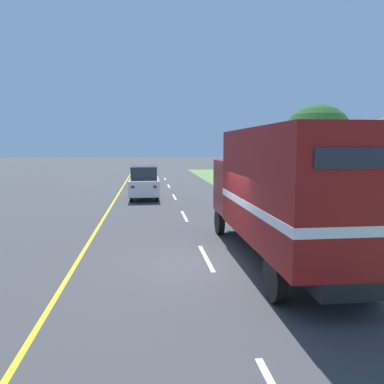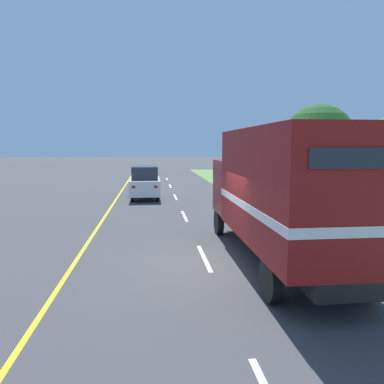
# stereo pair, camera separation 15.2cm
# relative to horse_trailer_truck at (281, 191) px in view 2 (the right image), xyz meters

# --- Properties ---
(ground_plane) EXTENTS (200.00, 200.00, 0.00)m
(ground_plane) POSITION_rel_horse_trailer_truck_xyz_m (-2.00, 0.32, -2.05)
(ground_plane) COLOR #3D3D3F
(grass_shoulder) EXTENTS (20.00, 56.06, 0.01)m
(grass_shoulder) POSITION_rel_horse_trailer_truck_xyz_m (11.70, 13.27, -2.05)
(grass_shoulder) COLOR #608942
(grass_shoulder) RESTS_ON ground
(edge_line_yellow) EXTENTS (0.12, 56.06, 0.01)m
(edge_line_yellow) POSITION_rel_horse_trailer_truck_xyz_m (-5.70, 13.27, -2.05)
(edge_line_yellow) COLOR yellow
(edge_line_yellow) RESTS_ON ground
(centre_dash_near) EXTENTS (0.12, 2.60, 0.01)m
(centre_dash_near) POSITION_rel_horse_trailer_truck_xyz_m (-2.00, 0.83, -2.05)
(centre_dash_near) COLOR white
(centre_dash_near) RESTS_ON ground
(centre_dash_mid_a) EXTENTS (0.12, 2.60, 0.01)m
(centre_dash_mid_a) POSITION_rel_horse_trailer_truck_xyz_m (-2.00, 7.43, -2.05)
(centre_dash_mid_a) COLOR white
(centre_dash_mid_a) RESTS_ON ground
(centre_dash_mid_b) EXTENTS (0.12, 2.60, 0.01)m
(centre_dash_mid_b) POSITION_rel_horse_trailer_truck_xyz_m (-2.00, 14.03, -2.05)
(centre_dash_mid_b) COLOR white
(centre_dash_mid_b) RESTS_ON ground
(centre_dash_far) EXTENTS (0.12, 2.60, 0.01)m
(centre_dash_far) POSITION_rel_horse_trailer_truck_xyz_m (-2.00, 20.63, -2.05)
(centre_dash_far) COLOR white
(centre_dash_far) RESTS_ON ground
(centre_dash_farthest) EXTENTS (0.12, 2.60, 0.01)m
(centre_dash_farthest) POSITION_rel_horse_trailer_truck_xyz_m (-2.00, 27.23, -2.05)
(centre_dash_farthest) COLOR white
(centre_dash_farthest) RESTS_ON ground
(horse_trailer_truck) EXTENTS (2.44, 8.22, 3.72)m
(horse_trailer_truck) POSITION_rel_horse_trailer_truck_xyz_m (0.00, 0.00, 0.00)
(horse_trailer_truck) COLOR black
(horse_trailer_truck) RESTS_ON ground
(lead_car_white) EXTENTS (1.80, 3.93, 2.02)m
(lead_car_white) POSITION_rel_horse_trailer_truck_xyz_m (-3.91, 13.45, -1.04)
(lead_car_white) COLOR black
(lead_car_white) RESTS_ON ground
(highway_sign) EXTENTS (1.91, 0.09, 2.69)m
(highway_sign) POSITION_rel_horse_trailer_truck_xyz_m (3.63, 4.63, -0.42)
(highway_sign) COLOR #9E9EA3
(highway_sign) RESTS_ON ground
(roadside_tree_mid) EXTENTS (4.60, 4.60, 5.95)m
(roadside_tree_mid) POSITION_rel_horse_trailer_truck_xyz_m (7.36, 13.84, 1.58)
(roadside_tree_mid) COLOR brown
(roadside_tree_mid) RESTS_ON ground
(roadside_tree_far) EXTENTS (2.96, 2.96, 4.72)m
(roadside_tree_far) POSITION_rel_horse_trailer_truck_xyz_m (7.50, 23.74, 1.15)
(roadside_tree_far) COLOR #4C3823
(roadside_tree_far) RESTS_ON ground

